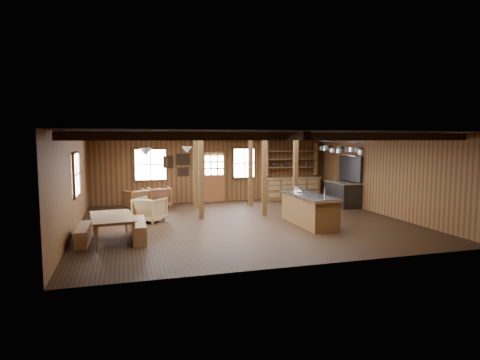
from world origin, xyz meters
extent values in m
cube|color=black|center=(0.00, 0.00, -0.01)|extent=(10.00, 9.00, 0.02)
cube|color=black|center=(0.00, 0.00, 2.81)|extent=(10.00, 9.00, 0.02)
cube|color=#4F2A16|center=(-5.01, 0.00, 1.40)|extent=(0.02, 9.00, 2.80)
cube|color=#4F2A16|center=(5.01, 0.00, 1.40)|extent=(0.02, 9.00, 2.80)
cube|color=#4F2A16|center=(0.00, 4.51, 1.40)|extent=(10.00, 0.02, 2.80)
cube|color=#4F2A16|center=(0.00, -4.51, 1.40)|extent=(10.00, 0.02, 2.80)
cube|color=black|center=(0.00, -3.50, 2.68)|extent=(9.80, 0.12, 0.18)
cube|color=black|center=(0.00, -2.00, 2.68)|extent=(9.80, 0.12, 0.18)
cube|color=black|center=(0.00, -0.50, 2.68)|extent=(9.80, 0.12, 0.18)
cube|color=black|center=(0.00, 1.00, 2.68)|extent=(9.80, 0.12, 0.18)
cube|color=black|center=(0.00, 2.50, 2.68)|extent=(9.80, 0.12, 0.18)
cube|color=black|center=(0.00, 3.80, 2.68)|extent=(9.80, 0.12, 0.18)
cube|color=black|center=(0.00, 0.00, 2.68)|extent=(0.18, 8.82, 0.18)
cube|color=#402912|center=(-1.20, 1.00, 1.40)|extent=(0.15, 0.15, 2.80)
cube|color=#402912|center=(-1.00, 3.20, 1.40)|extent=(0.15, 0.15, 2.80)
cube|color=#402912|center=(1.00, 1.00, 1.40)|extent=(0.15, 0.15, 2.80)
cube|color=#402912|center=(1.20, 3.20, 1.40)|extent=(0.15, 0.15, 2.80)
cube|color=#402912|center=(2.60, 2.00, 1.40)|extent=(0.15, 0.15, 2.80)
cube|color=brown|center=(0.00, 4.45, 0.55)|extent=(0.90, 0.06, 1.10)
cube|color=#402912|center=(-0.48, 4.45, 1.05)|extent=(0.06, 0.08, 2.10)
cube|color=#402912|center=(0.48, 4.45, 1.05)|extent=(0.06, 0.08, 2.10)
cube|color=#402912|center=(0.00, 4.45, 2.12)|extent=(1.02, 0.08, 0.06)
cube|color=white|center=(0.00, 4.45, 1.55)|extent=(0.84, 0.02, 0.90)
cube|color=white|center=(-2.60, 4.46, 1.60)|extent=(1.20, 0.02, 1.20)
cube|color=#402912|center=(-2.60, 4.46, 1.60)|extent=(1.32, 0.06, 1.32)
cube|color=white|center=(1.30, 4.46, 1.60)|extent=(0.90, 0.02, 1.20)
cube|color=#402912|center=(1.30, 4.46, 1.60)|extent=(1.02, 0.06, 1.32)
cube|color=white|center=(-4.96, 0.50, 1.60)|extent=(0.02, 1.20, 1.20)
cube|color=#402912|center=(-4.96, 0.50, 1.60)|extent=(0.14, 1.24, 1.32)
cube|color=beige|center=(-1.30, 4.46, 1.80)|extent=(0.50, 0.03, 0.40)
cube|color=black|center=(-1.30, 4.45, 1.80)|extent=(0.55, 0.02, 0.45)
cube|color=beige|center=(-1.90, 4.46, 1.70)|extent=(0.35, 0.03, 0.45)
cube|color=black|center=(-1.90, 4.45, 1.70)|extent=(0.40, 0.02, 0.50)
cube|color=beige|center=(-1.30, 4.46, 1.30)|extent=(0.40, 0.03, 0.30)
cube|color=black|center=(-1.30, 4.45, 1.30)|extent=(0.45, 0.02, 0.35)
cube|color=brown|center=(3.40, 4.20, 0.45)|extent=(2.50, 0.55, 0.90)
cube|color=#976945|center=(3.40, 4.18, 0.93)|extent=(2.55, 0.60, 0.06)
cube|color=brown|center=(3.40, 4.25, 1.40)|extent=(2.30, 0.35, 0.04)
cube|color=brown|center=(3.40, 4.25, 1.75)|extent=(2.30, 0.35, 0.04)
cube|color=brown|center=(3.40, 4.25, 2.10)|extent=(2.30, 0.35, 0.04)
cube|color=brown|center=(2.25, 4.25, 1.75)|extent=(0.04, 0.35, 1.40)
cube|color=brown|center=(4.55, 4.25, 1.75)|extent=(0.04, 0.35, 1.40)
cylinder|color=#29292B|center=(-3.00, 0.00, 2.58)|extent=(0.02, 0.02, 0.45)
cone|color=white|center=(-3.00, 0.00, 2.25)|extent=(0.36, 0.36, 0.22)
cylinder|color=#29292B|center=(-1.50, 2.00, 2.58)|extent=(0.02, 0.02, 0.45)
cone|color=white|center=(-1.50, 2.00, 2.25)|extent=(0.36, 0.36, 0.22)
cylinder|color=#29292B|center=(3.48, 0.30, 2.55)|extent=(0.04, 3.00, 0.04)
cylinder|color=#29292B|center=(3.45, -1.05, 2.42)|extent=(0.01, 0.01, 0.26)
cylinder|color=silver|center=(3.45, -1.05, 2.22)|extent=(0.19, 0.19, 0.14)
cylinder|color=#29292B|center=(3.55, -0.75, 2.45)|extent=(0.01, 0.01, 0.20)
cylinder|color=#29292B|center=(3.55, -0.75, 2.28)|extent=(0.28, 0.28, 0.14)
cylinder|color=#29292B|center=(3.49, -0.45, 2.46)|extent=(0.01, 0.01, 0.19)
cylinder|color=silver|center=(3.49, -0.45, 2.29)|extent=(0.20, 0.20, 0.14)
cylinder|color=#29292B|center=(3.51, -0.15, 2.45)|extent=(0.01, 0.01, 0.21)
cylinder|color=#29292B|center=(3.51, -0.15, 2.27)|extent=(0.21, 0.21, 0.14)
cylinder|color=#29292B|center=(3.38, 0.15, 2.42)|extent=(0.01, 0.01, 0.25)
cylinder|color=silver|center=(3.38, 0.15, 2.23)|extent=(0.22, 0.22, 0.14)
cylinder|color=#29292B|center=(3.57, 0.45, 2.46)|extent=(0.01, 0.01, 0.19)
cylinder|color=#29292B|center=(3.57, 0.45, 2.29)|extent=(0.25, 0.25, 0.14)
cylinder|color=#29292B|center=(3.48, 0.75, 2.42)|extent=(0.01, 0.01, 0.26)
cylinder|color=silver|center=(3.48, 0.75, 2.22)|extent=(0.26, 0.26, 0.14)
cylinder|color=#29292B|center=(3.42, 1.05, 2.47)|extent=(0.01, 0.01, 0.15)
cylinder|color=#29292B|center=(3.42, 1.05, 2.33)|extent=(0.26, 0.26, 0.14)
cylinder|color=#29292B|center=(3.54, 1.35, 2.45)|extent=(0.01, 0.01, 0.20)
cylinder|color=silver|center=(3.54, 1.35, 2.28)|extent=(0.25, 0.25, 0.14)
cylinder|color=#29292B|center=(3.56, 1.65, 2.45)|extent=(0.01, 0.01, 0.20)
cylinder|color=#29292B|center=(3.56, 1.65, 2.28)|extent=(0.28, 0.28, 0.14)
cube|color=brown|center=(1.80, -0.84, 0.43)|extent=(0.81, 2.40, 0.86)
cube|color=silver|center=(1.80, -0.84, 0.90)|extent=(0.89, 2.50, 0.08)
cylinder|color=#29292B|center=(1.80, -1.44, 0.90)|extent=(0.44, 0.44, 0.06)
cylinder|color=silver|center=(2.00, -1.44, 1.05)|extent=(0.03, 0.03, 0.30)
cube|color=#976945|center=(2.63, 0.20, 0.17)|extent=(0.47, 0.41, 0.35)
cube|color=#29292B|center=(4.60, 1.94, 0.46)|extent=(0.82, 1.53, 0.92)
cube|color=silver|center=(4.60, 1.94, 0.94)|extent=(0.84, 1.55, 0.04)
cube|color=#29292B|center=(4.92, 1.94, 1.48)|extent=(0.12, 1.53, 1.02)
cube|color=silver|center=(4.80, 1.94, 1.99)|extent=(0.40, 1.64, 0.05)
imported|color=olive|center=(-3.90, -1.23, 0.33)|extent=(1.22, 1.95, 0.65)
cube|color=#976945|center=(-4.65, -1.23, 0.21)|extent=(0.29, 1.54, 0.42)
cube|color=#976945|center=(-3.28, -1.23, 0.24)|extent=(0.33, 1.74, 0.48)
imported|color=brown|center=(-3.19, 3.52, 0.37)|extent=(1.05, 1.06, 0.73)
imported|color=brown|center=(-2.33, 3.73, 0.38)|extent=(0.89, 0.91, 0.77)
imported|color=olive|center=(-2.86, 1.00, 0.38)|extent=(1.17, 1.17, 0.77)
cylinder|color=silver|center=(1.76, -0.15, 1.03)|extent=(0.29, 0.29, 0.17)
imported|color=silver|center=(1.65, -0.40, 0.97)|extent=(0.25, 0.25, 0.06)
camera|label=1|loc=(-3.58, -11.91, 2.62)|focal=30.00mm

